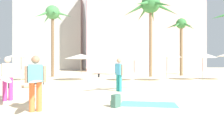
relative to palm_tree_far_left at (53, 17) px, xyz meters
The scene contains 17 objects.
ground 18.47m from the palm_tree_far_left, 69.29° to the right, with size 120.00×120.00×0.00m, color beige.
hotel_pink 21.23m from the palm_tree_far_left, 54.48° to the left, with size 20.03×10.64×17.03m, color pink.
hotel_tower_gray 23.91m from the palm_tree_far_left, 105.59° to the left, with size 13.31×8.74×23.60m, color #A8A8A3.
palm_tree_far_left is the anchor object (origin of this frame).
palm_tree_center 14.45m from the palm_tree_far_left, ahead, with size 3.45×3.48×6.62m.
palm_tree_right 10.44m from the palm_tree_far_left, ahead, with size 6.03×5.80×8.76m.
cafe_umbrella_0 7.40m from the palm_tree_far_left, 52.50° to the right, with size 2.71×2.71×2.20m.
cafe_umbrella_1 6.68m from the palm_tree_far_left, 102.49° to the right, with size 2.19×2.19×2.36m.
cafe_umbrella_2 15.22m from the palm_tree_far_left, 17.99° to the right, with size 2.29×2.29×2.35m.
cafe_umbrella_3 10.49m from the palm_tree_far_left, 32.48° to the right, with size 2.27×2.27×2.13m.
cafe_umbrella_4 12.60m from the palm_tree_far_left, 26.59° to the right, with size 2.30×2.30×2.39m.
beach_towel 17.40m from the palm_tree_far_left, 63.02° to the right, with size 1.92×0.97×0.01m, color #4CC6D6.
backpack 17.25m from the palm_tree_far_left, 67.38° to the right, with size 0.35×0.35×0.42m.
person_mid_center 11.06m from the palm_tree_far_left, 81.05° to the right, with size 0.95×0.96×0.95m.
person_near_right 14.95m from the palm_tree_far_left, 81.31° to the right, with size 1.90×2.54×1.69m.
person_near_left 13.92m from the palm_tree_far_left, 59.62° to the right, with size 2.71×1.89×1.69m.
person_mid_right 16.67m from the palm_tree_far_left, 76.04° to the right, with size 0.88×2.77×1.66m.
Camera 1 is at (-0.15, -5.18, 1.44)m, focal length 32.26 mm.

